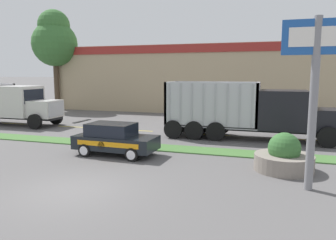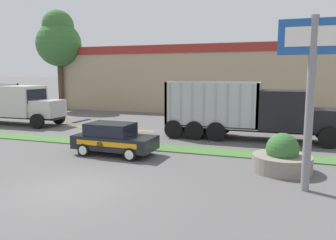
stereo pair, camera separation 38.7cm
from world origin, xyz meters
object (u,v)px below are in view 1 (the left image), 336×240
(rally_car, at_px, (115,139))
(store_sign_post, at_px, (315,73))
(dump_truck_lead, at_px, (7,104))
(stone_planter, at_px, (284,157))
(dump_truck_mid, at_px, (263,114))

(rally_car, height_order, store_sign_post, store_sign_post)
(dump_truck_lead, xyz_separation_m, stone_planter, (20.52, -6.61, -1.04))
(stone_planter, bearing_deg, dump_truck_mid, 99.07)
(dump_truck_mid, distance_m, stone_planter, 6.56)
(dump_truck_mid, xyz_separation_m, store_sign_post, (1.77, -8.53, 2.43))
(dump_truck_lead, bearing_deg, dump_truck_mid, -0.63)
(rally_car, bearing_deg, store_sign_post, -15.70)
(dump_truck_lead, bearing_deg, rally_car, -26.60)
(rally_car, xyz_separation_m, stone_planter, (7.95, -0.31, -0.25))
(dump_truck_lead, xyz_separation_m, dump_truck_mid, (19.50, -0.21, 0.01))
(store_sign_post, bearing_deg, dump_truck_lead, 157.66)
(dump_truck_mid, distance_m, rally_car, 9.25)
(dump_truck_lead, bearing_deg, stone_planter, -17.86)
(dump_truck_lead, relative_size, rally_car, 2.73)
(stone_planter, bearing_deg, dump_truck_lead, 162.14)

